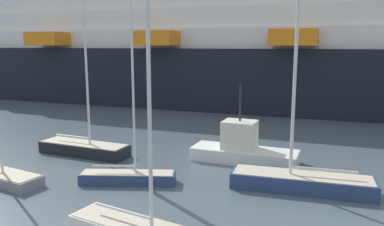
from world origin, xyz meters
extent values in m
cube|color=navy|center=(6.57, 9.97, 0.35)|extent=(6.31, 1.89, 0.70)
cube|color=beige|center=(6.57, 9.97, 0.72)|extent=(6.05, 1.75, 0.04)
cylinder|color=silver|center=(6.08, 9.94, 4.91)|extent=(0.15, 0.15, 8.43)
cylinder|color=silver|center=(7.47, 10.02, 1.05)|extent=(2.81, 0.27, 0.12)
cube|color=beige|center=(1.88, 3.55, 0.53)|extent=(5.33, 2.20, 0.04)
cylinder|color=silver|center=(2.31, 3.47, 4.35)|extent=(0.13, 0.13, 7.68)
cylinder|color=silver|center=(1.11, 3.69, 0.86)|extent=(2.41, 0.54, 0.10)
cube|color=black|center=(-5.98, 11.53, 0.34)|extent=(5.65, 1.91, 0.67)
cube|color=beige|center=(-5.98, 11.53, 0.69)|extent=(5.42, 1.77, 0.04)
cylinder|color=silver|center=(-5.54, 11.51, 4.83)|extent=(0.13, 0.13, 8.31)
cylinder|color=silver|center=(-6.79, 11.58, 1.02)|extent=(2.51, 0.27, 0.11)
cube|color=navy|center=(-1.18, 8.16, 0.25)|extent=(4.56, 2.29, 0.50)
cube|color=beige|center=(-1.18, 8.16, 0.52)|extent=(4.36, 2.16, 0.04)
cylinder|color=silver|center=(-0.84, 8.27, 4.33)|extent=(0.11, 0.11, 7.66)
cylinder|color=silver|center=(-1.80, 7.96, 0.85)|extent=(1.94, 0.69, 0.09)
cube|color=white|center=(3.25, 13.36, 0.36)|extent=(5.89, 2.18, 0.72)
cube|color=silver|center=(2.96, 13.37, 1.51)|extent=(1.86, 1.56, 1.56)
cylinder|color=#262626|center=(2.96, 13.37, 3.31)|extent=(0.12, 0.12, 2.04)
cube|color=black|center=(10.88, 35.18, 3.03)|extent=(110.24, 16.39, 6.06)
cube|color=white|center=(10.88, 35.18, 7.05)|extent=(101.42, 14.46, 1.98)
cube|color=white|center=(10.88, 35.18, 9.03)|extent=(95.33, 13.59, 1.98)
cube|color=orange|center=(-21.30, 27.45, 7.05)|extent=(3.99, 3.12, 1.39)
cube|color=orange|center=(-8.46, 27.33, 7.05)|extent=(3.99, 3.12, 1.39)
cube|color=orange|center=(4.39, 27.22, 7.05)|extent=(3.99, 3.12, 1.39)
camera|label=1|loc=(7.51, -7.14, 6.45)|focal=36.12mm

